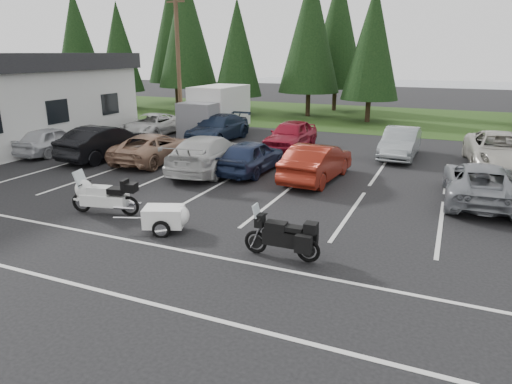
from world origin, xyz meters
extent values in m
plane|color=black|center=(0.00, 0.00, 0.00)|extent=(120.00, 120.00, 0.00)
cube|color=#223A12|center=(0.00, 24.00, 0.01)|extent=(80.00, 16.00, 0.01)
cube|color=slate|center=(4.00, 55.00, 0.00)|extent=(70.00, 50.00, 0.02)
cylinder|color=#473321|center=(-10.00, 12.00, 4.50)|extent=(0.26, 0.26, 9.00)
cube|color=#473321|center=(-10.00, 12.00, 7.80)|extent=(1.20, 0.10, 0.10)
cube|color=silver|center=(0.00, 2.00, 0.00)|extent=(32.00, 16.00, 0.01)
cylinder|color=#332316|center=(-28.00, 22.50, 1.25)|extent=(0.36, 0.36, 2.50)
cone|color=black|center=(-28.00, 22.50, 6.24)|extent=(4.58, 4.58, 8.84)
cylinder|color=#332316|center=(-22.00, 21.20, 1.08)|extent=(0.36, 0.36, 2.16)
cone|color=black|center=(-22.00, 21.20, 5.40)|extent=(3.96, 3.96, 7.65)
cylinder|color=#332316|center=(-16.00, 22.80, 1.39)|extent=(0.36, 0.36, 2.78)
cone|color=black|center=(-16.00, 22.80, 6.96)|extent=(5.10, 5.10, 9.86)
cylinder|color=#332316|center=(-10.50, 21.40, 1.06)|extent=(0.36, 0.36, 2.11)
cone|color=black|center=(-10.50, 21.40, 5.28)|extent=(3.87, 3.87, 7.48)
cylinder|color=#332316|center=(-5.00, 22.90, 1.31)|extent=(0.36, 0.36, 2.62)
cone|color=black|center=(-5.00, 22.90, 6.54)|extent=(4.80, 4.80, 9.27)
cylinder|color=#332316|center=(0.00, 21.60, 1.13)|extent=(0.36, 0.36, 2.26)
cone|color=black|center=(0.00, 21.60, 5.64)|extent=(4.14, 4.14, 7.99)
cylinder|color=#332316|center=(-20.00, 27.00, 1.44)|extent=(0.36, 0.36, 2.88)
cone|color=black|center=(-20.00, 27.00, 7.20)|extent=(5.28, 5.28, 10.20)
cylinder|color=#332316|center=(-4.00, 27.50, 1.36)|extent=(0.36, 0.36, 2.71)
cone|color=black|center=(-4.00, 27.50, 6.78)|extent=(4.97, 4.97, 9.61)
imported|color=silver|center=(-12.61, 4.03, 0.69)|extent=(1.97, 4.19, 1.39)
imported|color=black|center=(-9.34, 4.27, 0.80)|extent=(2.10, 4.99, 1.60)
imported|color=#977058|center=(-6.83, 4.66, 0.67)|extent=(2.40, 4.90, 1.34)
imported|color=#BABAB8|center=(-3.61, 4.08, 0.78)|extent=(2.72, 5.55, 1.55)
imported|color=#1B2645|center=(-1.82, 4.59, 0.71)|extent=(1.81, 4.22, 1.42)
imported|color=maroon|center=(1.08, 4.51, 0.74)|extent=(1.90, 4.60, 1.48)
imported|color=slate|center=(6.97, 4.04, 0.68)|extent=(2.48, 4.99, 1.36)
imported|color=silver|center=(-11.08, 10.31, 0.67)|extent=(2.64, 5.00, 1.34)
imported|color=#17233A|center=(-6.56, 10.48, 0.74)|extent=(2.23, 5.19, 1.49)
imported|color=maroon|center=(-1.89, 9.84, 0.76)|extent=(1.94, 4.53, 1.53)
imported|color=gray|center=(3.65, 10.14, 0.72)|extent=(1.62, 4.41, 1.44)
imported|color=#B2AFA3|center=(7.95, 9.59, 0.78)|extent=(3.10, 5.86, 1.57)
camera|label=1|loc=(5.90, -12.71, 4.92)|focal=32.00mm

